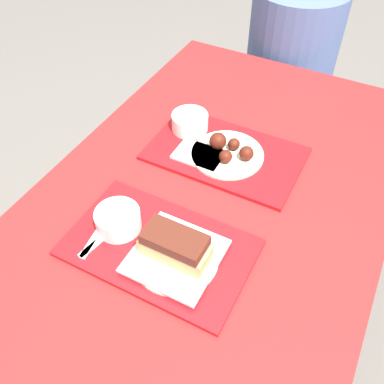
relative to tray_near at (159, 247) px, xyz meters
name	(u,v)px	position (x,y,z in m)	size (l,w,h in m)	color
ground_plane	(198,339)	(0.04, 0.16, -0.78)	(12.00, 12.00, 0.00)	#605B56
picnic_table	(200,233)	(0.04, 0.16, -0.10)	(0.93, 1.68, 0.78)	maroon
picnic_bench_far	(297,120)	(0.04, 1.21, -0.41)	(0.88, 0.28, 0.45)	maroon
tray_near	(159,247)	(0.00, 0.00, 0.00)	(0.46, 0.28, 0.01)	#B21419
tray_far	(225,154)	(0.00, 0.39, 0.00)	(0.46, 0.28, 0.01)	#B21419
bowl_coleslaw_near	(118,219)	(-0.12, 0.01, 0.04)	(0.12, 0.12, 0.05)	white
brisket_sandwich_plate	(175,251)	(0.06, -0.01, 0.04)	(0.21, 0.21, 0.09)	beige
plastic_fork_near	(98,232)	(-0.16, -0.03, 0.01)	(0.04, 0.17, 0.00)	white
plastic_knife_near	(105,235)	(-0.14, -0.03, 0.01)	(0.05, 0.17, 0.00)	white
condiment_packet	(178,230)	(0.02, 0.06, 0.01)	(0.04, 0.03, 0.01)	teal
bowl_coleslaw_far	(190,121)	(-0.15, 0.45, 0.04)	(0.12, 0.12, 0.05)	white
wings_plate_far	(228,151)	(0.01, 0.39, 0.02)	(0.22, 0.22, 0.06)	beige
napkin_far	(199,155)	(-0.06, 0.34, 0.01)	(0.14, 0.10, 0.01)	white
person_seated_across	(293,45)	(-0.05, 1.21, -0.04)	(0.39, 0.39, 0.73)	#4C6093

